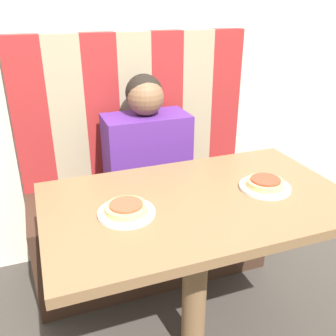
% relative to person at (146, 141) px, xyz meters
% --- Properties ---
extents(wall_back, '(7.00, 0.05, 2.60)m').
position_rel_person_xyz_m(wall_back, '(0.00, 0.30, 0.54)').
color(wall_back, beige).
rests_on(wall_back, ground_plane).
extents(booth_seat, '(1.23, 0.49, 0.49)m').
position_rel_person_xyz_m(booth_seat, '(0.00, -0.00, -0.52)').
color(booth_seat, '#382319').
rests_on(booth_seat, ground_plane).
extents(booth_backrest, '(1.23, 0.08, 0.78)m').
position_rel_person_xyz_m(booth_backrest, '(-0.00, 0.20, 0.12)').
color(booth_backrest, maroon).
rests_on(booth_backrest, booth_seat).
extents(dining_table, '(1.09, 0.66, 0.76)m').
position_rel_person_xyz_m(dining_table, '(0.00, -0.62, -0.11)').
color(dining_table, brown).
rests_on(dining_table, ground_plane).
extents(person, '(0.42, 0.23, 0.60)m').
position_rel_person_xyz_m(person, '(0.00, 0.00, 0.00)').
color(person, '#4C237A').
rests_on(person, booth_seat).
extents(plate_left, '(0.19, 0.19, 0.01)m').
position_rel_person_xyz_m(plate_left, '(-0.27, -0.64, 0.00)').
color(plate_left, white).
rests_on(plate_left, dining_table).
extents(plate_right, '(0.19, 0.19, 0.01)m').
position_rel_person_xyz_m(plate_right, '(0.27, -0.64, 0.00)').
color(plate_right, white).
rests_on(plate_right, dining_table).
extents(pizza_left, '(0.14, 0.14, 0.03)m').
position_rel_person_xyz_m(pizza_left, '(-0.27, -0.64, 0.02)').
color(pizza_left, tan).
rests_on(pizza_left, plate_left).
extents(pizza_right, '(0.14, 0.14, 0.03)m').
position_rel_person_xyz_m(pizza_right, '(0.27, -0.64, 0.02)').
color(pizza_right, tan).
rests_on(pizza_right, plate_right).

